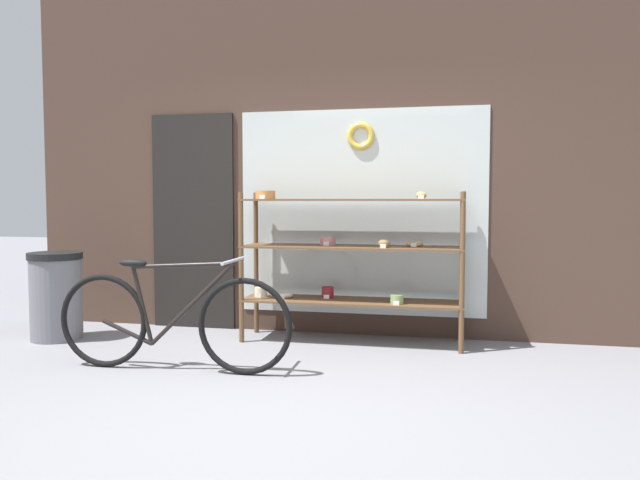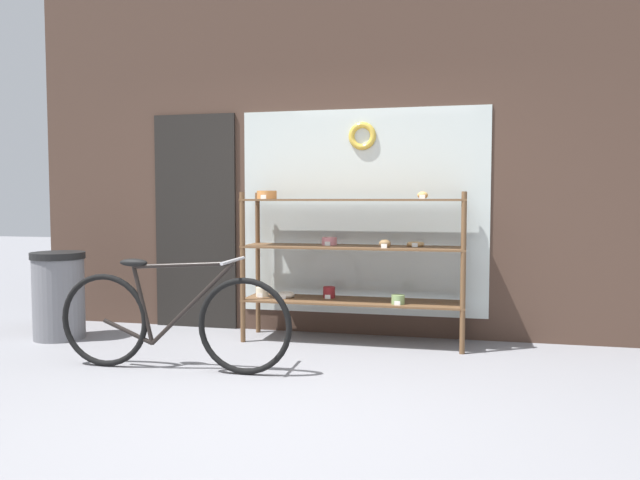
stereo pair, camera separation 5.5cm
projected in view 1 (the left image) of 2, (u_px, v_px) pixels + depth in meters
The scene contains 5 objects.
ground_plane at pixel (272, 410), 3.76m from camera, with size 30.00×30.00×0.00m, color gray.
storefront_facade at pixel (337, 137), 5.83m from camera, with size 6.24×0.13×3.80m.
display_case at pixel (347, 253), 5.51m from camera, with size 1.95×0.46×1.35m.
bicycle at pixel (172, 320), 4.59m from camera, with size 1.82×0.46×0.84m.
trash_bin at pixel (56, 293), 5.64m from camera, with size 0.48×0.48×0.79m.
Camera 1 is at (1.08, -3.54, 1.27)m, focal length 35.00 mm.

